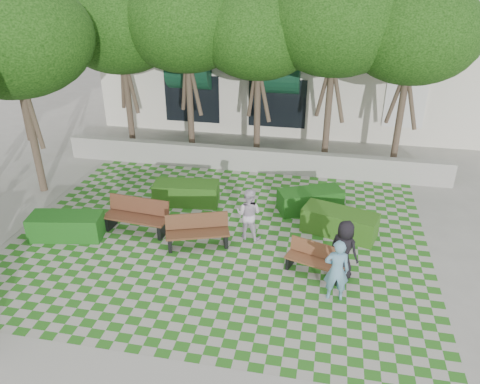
% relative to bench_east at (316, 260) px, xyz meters
% --- Properties ---
extents(ground, '(90.00, 90.00, 0.00)m').
position_rel_bench_east_xyz_m(ground, '(-2.84, 0.07, -0.40)').
color(ground, gray).
rests_on(ground, ground).
extents(lawn, '(12.00, 12.00, 0.00)m').
position_rel_bench_east_xyz_m(lawn, '(-2.84, 1.07, -0.39)').
color(lawn, '#2B721E').
rests_on(lawn, ground).
extents(sidewalk_west, '(2.00, 12.00, 0.01)m').
position_rel_bench_east_xyz_m(sidewalk_west, '(-10.04, 1.07, -0.39)').
color(sidewalk_west, '#9E9B93').
rests_on(sidewalk_west, ground).
extents(retaining_wall, '(15.00, 0.36, 0.90)m').
position_rel_bench_east_xyz_m(retaining_wall, '(-2.84, 6.27, 0.05)').
color(retaining_wall, '#9E9B93').
rests_on(retaining_wall, ground).
extents(bench_east, '(1.65, 0.99, 0.83)m').
position_rel_bench_east_xyz_m(bench_east, '(0.00, 0.00, 0.00)').
color(bench_east, brown).
rests_on(bench_east, ground).
extents(bench_mid, '(1.90, 1.15, 0.95)m').
position_rel_bench_east_xyz_m(bench_mid, '(-3.41, 0.67, 0.06)').
color(bench_mid, '#502F1B').
rests_on(bench_mid, ground).
extents(bench_west, '(2.02, 0.83, 1.03)m').
position_rel_bench_east_xyz_m(bench_west, '(-5.44, 1.11, 0.10)').
color(bench_west, '#522D1C').
rests_on(bench_west, ground).
extents(hedge_east, '(2.35, 1.47, 0.77)m').
position_rel_bench_east_xyz_m(hedge_east, '(0.60, 2.11, -0.01)').
color(hedge_east, '#255115').
rests_on(hedge_east, ground).
extents(hedge_midright, '(2.22, 1.60, 0.72)m').
position_rel_bench_east_xyz_m(hedge_midright, '(-0.36, 3.44, -0.04)').
color(hedge_midright, '#164B14').
rests_on(hedge_midright, ground).
extents(hedge_midleft, '(2.24, 1.10, 0.75)m').
position_rel_bench_east_xyz_m(hedge_midleft, '(-4.50, 3.12, -0.02)').
color(hedge_midleft, '#225015').
rests_on(hedge_midleft, ground).
extents(hedge_west, '(2.22, 1.19, 0.74)m').
position_rel_bench_east_xyz_m(hedge_west, '(-7.36, 0.36, -0.03)').
color(hedge_west, '#154D14').
rests_on(hedge_west, ground).
extents(person_blue, '(0.64, 0.45, 1.66)m').
position_rel_bench_east_xyz_m(person_blue, '(0.51, -0.96, 0.43)').
color(person_blue, '#659AB9').
rests_on(person_blue, ground).
extents(person_dark, '(0.95, 0.86, 1.63)m').
position_rel_bench_east_xyz_m(person_dark, '(0.68, 0.00, 0.42)').
color(person_dark, black).
rests_on(person_dark, ground).
extents(person_white, '(0.86, 0.72, 1.59)m').
position_rel_bench_east_xyz_m(person_white, '(-2.05, 1.39, 0.40)').
color(person_white, silver).
rests_on(person_white, ground).
extents(tree_row, '(17.70, 13.40, 7.41)m').
position_rel_bench_east_xyz_m(tree_row, '(-4.70, 6.02, 4.78)').
color(tree_row, '#47382B').
rests_on(tree_row, ground).
extents(building, '(18.00, 8.92, 5.15)m').
position_rel_bench_east_xyz_m(building, '(-1.91, 14.15, 2.12)').
color(building, silver).
rests_on(building, ground).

